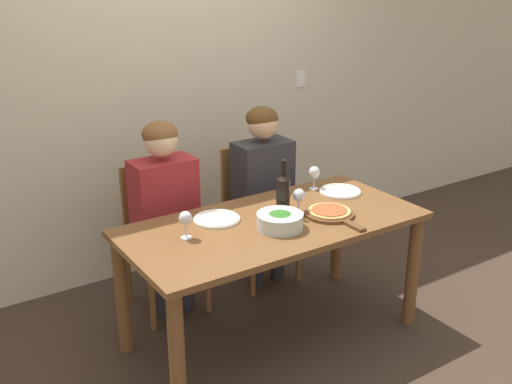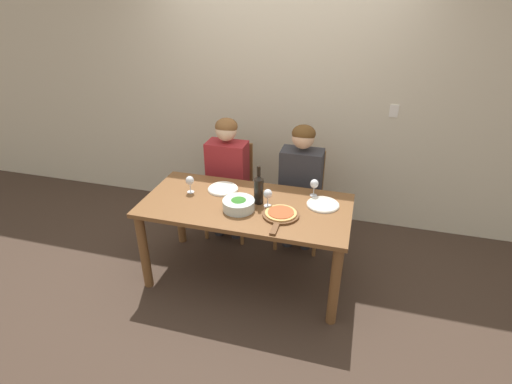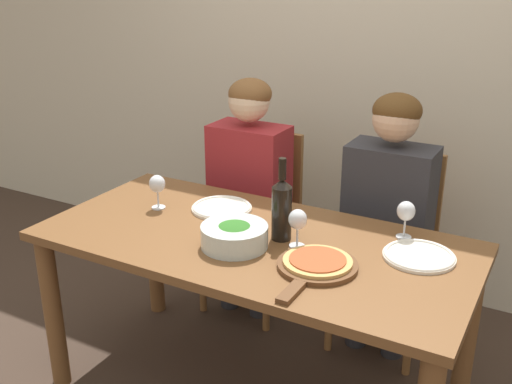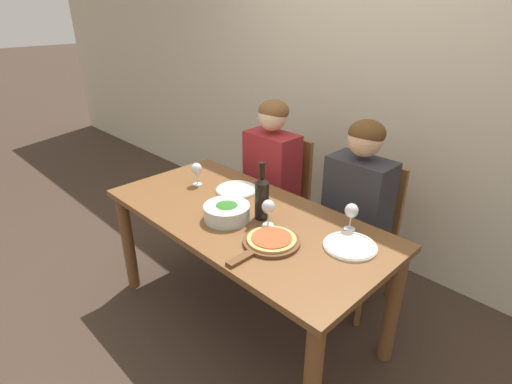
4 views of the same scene
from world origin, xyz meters
The scene contains 15 objects.
ground_plane centered at (0.00, 0.00, 0.00)m, with size 40.00×40.00×0.00m, color #3D2D23.
back_wall centered at (0.00, 1.24, 1.35)m, with size 10.00×0.06×2.70m.
dining_table centered at (0.00, 0.00, 0.63)m, with size 1.69×0.81×0.74m.
chair_left centered at (-0.37, 0.72, 0.50)m, with size 0.42×0.42×0.93m.
chair_right centered at (0.34, 0.72, 0.50)m, with size 0.42×0.42×0.93m.
person_woman centered at (-0.37, 0.61, 0.74)m, with size 0.47×0.51×1.23m.
person_man centered at (0.34, 0.61, 0.74)m, with size 0.47×0.51×1.23m.
wine_bottle centered at (0.10, 0.05, 0.87)m, with size 0.08×0.08×0.33m.
broccoli_bowl centered at (-0.03, -0.10, 0.79)m, with size 0.25×0.25×0.09m.
dinner_plate_left centered at (-0.26, 0.18, 0.75)m, with size 0.26×0.26×0.02m.
dinner_plate_right centered at (0.61, 0.14, 0.75)m, with size 0.26×0.26×0.02m.
pizza_on_board centered at (0.31, -0.11, 0.76)m, with size 0.28×0.42×0.04m.
wine_glass_left centered at (-0.51, 0.06, 0.85)m, with size 0.07×0.07×0.15m.
wine_glass_right centered at (0.51, 0.28, 0.85)m, with size 0.07×0.07×0.15m.
wine_glass_centre centered at (0.18, 0.01, 0.85)m, with size 0.07×0.07×0.15m.
Camera 2 is at (0.83, -2.68, 2.35)m, focal length 28.00 mm.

